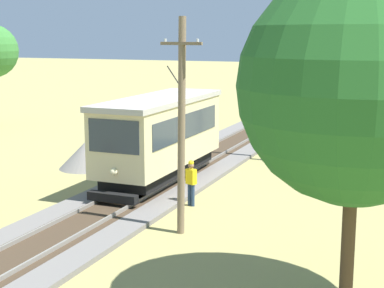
{
  "coord_description": "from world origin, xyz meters",
  "views": [
    {
      "loc": [
        10.76,
        -2.11,
        6.5
      ],
      "look_at": [
        0.47,
        23.03,
        1.4
      ],
      "focal_mm": 55.3,
      "sensor_mm": 36.0,
      "label": 1
    }
  ],
  "objects_px": {
    "red_tram": "(160,135)",
    "utility_pole_mid": "(275,92)",
    "tree_left_far": "(356,87)",
    "utility_pole_near_tram": "(182,125)",
    "gravel_pile": "(86,155)",
    "second_worker": "(191,181)"
  },
  "relations": [
    {
      "from": "gravel_pile",
      "to": "tree_left_far",
      "type": "distance_m",
      "value": 18.15
    },
    {
      "from": "gravel_pile",
      "to": "second_worker",
      "type": "xyz_separation_m",
      "value": [
        7.2,
        -3.99,
        0.33
      ]
    },
    {
      "from": "utility_pole_near_tram",
      "to": "tree_left_far",
      "type": "bearing_deg",
      "value": -32.87
    },
    {
      "from": "utility_pole_near_tram",
      "to": "red_tram",
      "type": "bearing_deg",
      "value": 121.56
    },
    {
      "from": "utility_pole_mid",
      "to": "second_worker",
      "type": "xyz_separation_m",
      "value": [
        -0.87,
        -9.15,
        -2.57
      ]
    },
    {
      "from": "red_tram",
      "to": "utility_pole_near_tram",
      "type": "distance_m",
      "value": 6.54
    },
    {
      "from": "utility_pole_near_tram",
      "to": "utility_pole_mid",
      "type": "relative_size",
      "value": 1.02
    },
    {
      "from": "gravel_pile",
      "to": "tree_left_far",
      "type": "relative_size",
      "value": 0.33
    },
    {
      "from": "tree_left_far",
      "to": "utility_pole_mid",
      "type": "bearing_deg",
      "value": 110.19
    },
    {
      "from": "utility_pole_near_tram",
      "to": "second_worker",
      "type": "xyz_separation_m",
      "value": [
        -0.87,
        2.93,
        -2.63
      ]
    },
    {
      "from": "second_worker",
      "to": "tree_left_far",
      "type": "distance_m",
      "value": 10.42
    },
    {
      "from": "second_worker",
      "to": "utility_pole_near_tram",
      "type": "bearing_deg",
      "value": 38.29
    },
    {
      "from": "utility_pole_near_tram",
      "to": "gravel_pile",
      "type": "height_order",
      "value": "utility_pole_near_tram"
    },
    {
      "from": "red_tram",
      "to": "utility_pole_mid",
      "type": "xyz_separation_m",
      "value": [
        3.34,
        6.64,
        1.36
      ]
    },
    {
      "from": "utility_pole_mid",
      "to": "gravel_pile",
      "type": "height_order",
      "value": "utility_pole_mid"
    },
    {
      "from": "red_tram",
      "to": "utility_pole_mid",
      "type": "distance_m",
      "value": 7.56
    },
    {
      "from": "tree_left_far",
      "to": "gravel_pile",
      "type": "bearing_deg",
      "value": 142.44
    },
    {
      "from": "gravel_pile",
      "to": "second_worker",
      "type": "distance_m",
      "value": 8.24
    },
    {
      "from": "gravel_pile",
      "to": "tree_left_far",
      "type": "xyz_separation_m",
      "value": [
        13.9,
        -10.69,
        4.67
      ]
    },
    {
      "from": "red_tram",
      "to": "gravel_pile",
      "type": "xyz_separation_m",
      "value": [
        -4.73,
        1.48,
        -1.54
      ]
    },
    {
      "from": "red_tram",
      "to": "tree_left_far",
      "type": "height_order",
      "value": "tree_left_far"
    },
    {
      "from": "utility_pole_near_tram",
      "to": "utility_pole_mid",
      "type": "height_order",
      "value": "utility_pole_near_tram"
    }
  ]
}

